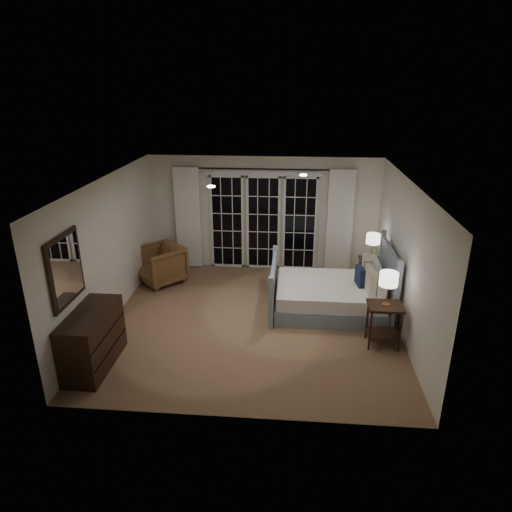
# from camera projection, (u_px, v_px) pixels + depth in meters

# --- Properties ---
(floor) EXTENTS (5.00, 5.00, 0.00)m
(floor) POSITION_uv_depth(u_px,v_px,m) (253.00, 320.00, 8.10)
(floor) COLOR #90664D
(floor) RESTS_ON ground
(ceiling) EXTENTS (5.00, 5.00, 0.00)m
(ceiling) POSITION_uv_depth(u_px,v_px,m) (253.00, 181.00, 7.20)
(ceiling) COLOR silver
(ceiling) RESTS_ON wall_back
(wall_left) EXTENTS (0.02, 5.00, 2.50)m
(wall_left) POSITION_uv_depth(u_px,v_px,m) (109.00, 250.00, 7.85)
(wall_left) COLOR white
(wall_left) RESTS_ON floor
(wall_right) EXTENTS (0.02, 5.00, 2.50)m
(wall_right) POSITION_uv_depth(u_px,v_px,m) (405.00, 259.00, 7.46)
(wall_right) COLOR white
(wall_right) RESTS_ON floor
(wall_back) EXTENTS (5.00, 0.02, 2.50)m
(wall_back) POSITION_uv_depth(u_px,v_px,m) (263.00, 214.00, 9.97)
(wall_back) COLOR white
(wall_back) RESTS_ON floor
(wall_front) EXTENTS (5.00, 0.02, 2.50)m
(wall_front) POSITION_uv_depth(u_px,v_px,m) (234.00, 331.00, 5.33)
(wall_front) COLOR white
(wall_front) RESTS_ON floor
(french_doors) EXTENTS (2.50, 0.04, 2.20)m
(french_doors) POSITION_uv_depth(u_px,v_px,m) (263.00, 221.00, 9.99)
(french_doors) COLOR black
(french_doors) RESTS_ON wall_back
(curtain_rod) EXTENTS (3.50, 0.03, 0.03)m
(curtain_rod) POSITION_uv_depth(u_px,v_px,m) (263.00, 169.00, 9.52)
(curtain_rod) COLOR black
(curtain_rod) RESTS_ON wall_back
(curtain_left) EXTENTS (0.55, 0.10, 2.25)m
(curtain_left) POSITION_uv_depth(u_px,v_px,m) (188.00, 218.00, 10.03)
(curtain_left) COLOR white
(curtain_left) RESTS_ON curtain_rod
(curtain_right) EXTENTS (0.55, 0.10, 2.25)m
(curtain_right) POSITION_uv_depth(u_px,v_px,m) (340.00, 222.00, 9.77)
(curtain_right) COLOR white
(curtain_right) RESTS_ON curtain_rod
(downlight_a) EXTENTS (0.12, 0.12, 0.01)m
(downlight_a) POSITION_uv_depth(u_px,v_px,m) (303.00, 175.00, 7.70)
(downlight_a) COLOR white
(downlight_a) RESTS_ON ceiling
(downlight_b) EXTENTS (0.12, 0.12, 0.01)m
(downlight_b) POSITION_uv_depth(u_px,v_px,m) (211.00, 187.00, 6.88)
(downlight_b) COLOR white
(downlight_b) RESTS_ON ceiling
(bed) EXTENTS (2.12, 1.52, 1.23)m
(bed) POSITION_uv_depth(u_px,v_px,m) (333.00, 294.00, 8.38)
(bed) COLOR #8694A2
(bed) RESTS_ON floor
(nightstand_left) EXTENTS (0.55, 0.44, 0.71)m
(nightstand_left) POSITION_uv_depth(u_px,v_px,m) (384.00, 318.00, 7.20)
(nightstand_left) COLOR black
(nightstand_left) RESTS_ON floor
(nightstand_right) EXTENTS (0.46, 0.37, 0.60)m
(nightstand_right) POSITION_uv_depth(u_px,v_px,m) (370.00, 268.00, 9.32)
(nightstand_right) COLOR black
(nightstand_right) RESTS_ON floor
(lamp_left) EXTENTS (0.28, 0.28, 0.55)m
(lamp_left) POSITION_uv_depth(u_px,v_px,m) (389.00, 279.00, 6.96)
(lamp_left) COLOR tan
(lamp_left) RESTS_ON nightstand_left
(lamp_right) EXTENTS (0.27, 0.27, 0.53)m
(lamp_right) POSITION_uv_depth(u_px,v_px,m) (373.00, 239.00, 9.09)
(lamp_right) COLOR tan
(lamp_right) RESTS_ON nightstand_right
(armchair) EXTENTS (1.21, 1.21, 0.79)m
(armchair) POSITION_uv_depth(u_px,v_px,m) (160.00, 264.00, 9.50)
(armchair) COLOR brown
(armchair) RESTS_ON floor
(dresser) EXTENTS (0.53, 1.25, 0.88)m
(dresser) POSITION_uv_depth(u_px,v_px,m) (93.00, 339.00, 6.68)
(dresser) COLOR black
(dresser) RESTS_ON floor
(mirror) EXTENTS (0.05, 0.85, 1.00)m
(mirror) POSITION_uv_depth(u_px,v_px,m) (66.00, 269.00, 6.30)
(mirror) COLOR black
(mirror) RESTS_ON wall_left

